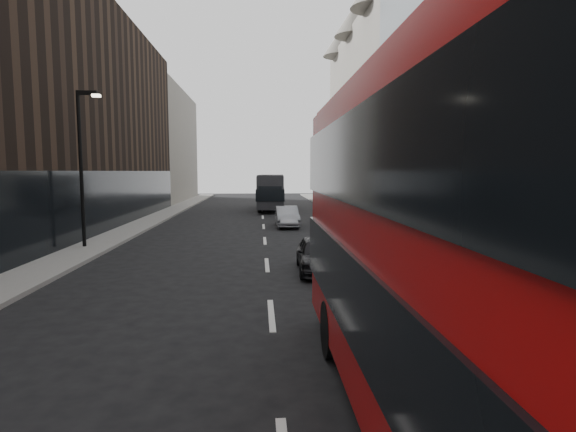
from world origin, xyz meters
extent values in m
cube|color=slate|center=(7.50, 25.00, 0.07)|extent=(3.00, 80.00, 0.15)
cube|color=slate|center=(-8.00, 25.00, 0.07)|extent=(2.00, 80.00, 0.15)
cube|color=#91949A|center=(11.50, 21.00, 10.00)|extent=(5.00, 22.00, 20.00)
cube|color=silver|center=(9.15, 21.00, 1.90)|extent=(0.35, 21.00, 3.80)
cube|color=slate|center=(11.50, 44.00, 9.00)|extent=(5.00, 24.00, 18.00)
cone|color=slate|center=(9.50, 44.00, 19.50)|extent=(4.00, 4.00, 3.00)
cone|color=slate|center=(9.50, 52.00, 19.50)|extent=(4.00, 4.00, 3.00)
cube|color=black|center=(-11.50, 30.00, 7.00)|extent=(5.00, 24.00, 14.00)
cube|color=slate|center=(-11.50, 52.00, 6.50)|extent=(5.00, 20.00, 13.00)
cylinder|color=black|center=(-8.30, 18.00, 3.65)|extent=(0.16, 0.16, 7.00)
cube|color=black|center=(-7.90, 18.00, 7.05)|extent=(0.90, 0.15, 0.18)
cube|color=#FFF2CC|center=(-7.50, 18.00, 6.93)|extent=(0.35, 0.22, 0.12)
cube|color=#AE0A0A|center=(2.28, 1.55, 2.61)|extent=(2.81, 11.98, 4.35)
cube|color=black|center=(2.28, 1.55, 1.90)|extent=(2.93, 12.03, 1.20)
cube|color=black|center=(2.28, 1.55, 3.75)|extent=(2.93, 12.03, 1.20)
cube|color=black|center=(2.33, 7.56, 2.07)|extent=(2.31, 0.10, 1.52)
cube|color=#AE0A0A|center=(2.28, 1.55, 4.82)|extent=(2.69, 11.50, 0.12)
cylinder|color=black|center=(1.10, 5.39, 0.54)|extent=(0.33, 1.09, 1.09)
cylinder|color=black|center=(3.52, 5.37, 0.54)|extent=(0.33, 1.09, 1.09)
cube|color=black|center=(0.90, 38.99, 1.77)|extent=(2.79, 10.08, 2.81)
cube|color=black|center=(0.90, 38.99, 1.59)|extent=(2.91, 10.13, 1.00)
cube|color=black|center=(0.63, 33.98, 1.72)|extent=(1.93, 0.18, 1.27)
cube|color=black|center=(1.16, 44.00, 1.72)|extent=(1.93, 0.18, 1.27)
cube|color=black|center=(0.90, 38.99, 3.20)|extent=(2.68, 9.67, 0.12)
cylinder|color=black|center=(0.08, 42.23, 0.45)|extent=(0.32, 0.92, 0.91)
cylinder|color=black|center=(2.05, 42.13, 0.45)|extent=(0.32, 0.92, 0.91)
cylinder|color=black|center=(-0.25, 35.86, 0.45)|extent=(0.32, 0.92, 0.91)
cylinder|color=black|center=(1.71, 35.75, 0.45)|extent=(0.32, 0.92, 0.91)
imported|color=black|center=(1.81, 12.77, 0.63)|extent=(1.63, 3.75, 1.26)
imported|color=gray|center=(1.50, 25.89, 0.66)|extent=(1.46, 4.01, 1.31)
imported|color=black|center=(4.44, 25.31, 0.64)|extent=(2.10, 4.52, 1.28)
camera|label=1|loc=(-0.29, -2.91, 3.58)|focal=28.00mm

